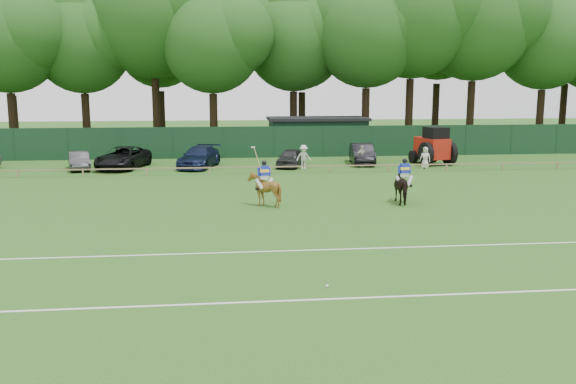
{
  "coord_description": "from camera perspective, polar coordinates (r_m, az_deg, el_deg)",
  "views": [
    {
      "loc": [
        -2.22,
        -21.61,
        5.76
      ],
      "look_at": [
        0.5,
        3.0,
        1.4
      ],
      "focal_mm": 38.0,
      "sensor_mm": 36.0,
      "label": 1
    }
  ],
  "objects": [
    {
      "name": "rider_dark",
      "position": [
        30.35,
        10.85,
        1.9
      ],
      "size": [
        0.94,
        0.37,
        1.41
      ],
      "rotation": [
        0.0,
        0.0,
        3.13
      ],
      "color": "silver",
      "rests_on": "ground"
    },
    {
      "name": "utility_shed",
      "position": [
        52.43,
        2.75,
        5.36
      ],
      "size": [
        8.4,
        4.4,
        3.04
      ],
      "color": "#14331E",
      "rests_on": "ground"
    },
    {
      "name": "spectator_mid",
      "position": [
        43.57,
        6.9,
        3.34
      ],
      "size": [
        0.97,
        0.76,
        1.54
      ],
      "primitive_type": "imported",
      "rotation": [
        0.0,
        0.0,
        0.5
      ],
      "color": "beige",
      "rests_on": "ground"
    },
    {
      "name": "pitch_lines",
      "position": [
        19.13,
        0.65,
        -7.52
      ],
      "size": [
        60.0,
        5.1,
        0.01
      ],
      "color": "silver",
      "rests_on": "ground"
    },
    {
      "name": "sedan_navy",
      "position": [
        43.42,
        -8.3,
        3.25
      ],
      "size": [
        3.37,
        5.47,
        1.48
      ],
      "primitive_type": "imported",
      "rotation": [
        0.0,
        0.0,
        -0.27
      ],
      "color": "#121B39",
      "rests_on": "ground"
    },
    {
      "name": "tractor",
      "position": [
        45.84,
        13.43,
        4.13
      ],
      "size": [
        2.8,
        3.64,
        2.75
      ],
      "rotation": [
        0.0,
        0.0,
        0.21
      ],
      "color": "#B01C10",
      "rests_on": "ground"
    },
    {
      "name": "tree_row",
      "position": [
        57.06,
        -2.04,
        4.19
      ],
      "size": [
        96.0,
        12.0,
        21.0
      ],
      "primitive_type": null,
      "color": "#26561C",
      "rests_on": "ground"
    },
    {
      "name": "pitch_rail",
      "position": [
        40.03,
        -3.07,
        2.34
      ],
      "size": [
        62.1,
        0.1,
        0.5
      ],
      "color": "#997F5B",
      "rests_on": "ground"
    },
    {
      "name": "ground",
      "position": [
        22.48,
        -0.43,
        -4.86
      ],
      "size": [
        160.0,
        160.0,
        0.0
      ],
      "primitive_type": "plane",
      "color": "#1E4C14",
      "rests_on": "ground"
    },
    {
      "name": "suv_black",
      "position": [
        44.04,
        -15.18,
        3.12
      ],
      "size": [
        3.72,
        5.87,
        1.51
      ],
      "primitive_type": "imported",
      "rotation": [
        0.0,
        0.0,
        -0.24
      ],
      "color": "black",
      "rests_on": "ground"
    },
    {
      "name": "spectator_left",
      "position": [
        42.22,
        1.47,
        3.29
      ],
      "size": [
        1.16,
        0.79,
        1.67
      ],
      "primitive_type": "imported",
      "rotation": [
        0.0,
        0.0,
        0.16
      ],
      "color": "beige",
      "rests_on": "ground"
    },
    {
      "name": "polo_ball",
      "position": [
        17.8,
        3.68,
        -8.76
      ],
      "size": [
        0.09,
        0.09,
        0.09
      ],
      "primitive_type": "sphere",
      "color": "silver",
      "rests_on": "ground"
    },
    {
      "name": "spectator_right",
      "position": [
        43.53,
        12.72,
        3.15
      ],
      "size": [
        0.88,
        0.8,
        1.52
      ],
      "primitive_type": "imported",
      "rotation": [
        0.0,
        0.0,
        -0.56
      ],
      "color": "silver",
      "rests_on": "ground"
    },
    {
      "name": "hatch_grey",
      "position": [
        43.33,
        0.23,
        3.21
      ],
      "size": [
        2.64,
        4.06,
        1.29
      ],
      "primitive_type": "imported",
      "rotation": [
        0.0,
        0.0,
        -0.32
      ],
      "color": "#2C2C2E",
      "rests_on": "ground"
    },
    {
      "name": "horse_chestnut",
      "position": [
        29.26,
        -2.24,
        0.28
      ],
      "size": [
        1.58,
        1.71,
        1.66
      ],
      "primitive_type": "imported",
      "rotation": [
        0.0,
        0.0,
        3.32
      ],
      "color": "brown",
      "rests_on": "ground"
    },
    {
      "name": "rider_chestnut",
      "position": [
        29.13,
        -2.25,
        1.72
      ],
      "size": [
        0.96,
        0.53,
        2.05
      ],
      "rotation": [
        0.0,
        0.0,
        3.32
      ],
      "color": "silver",
      "rests_on": "ground"
    },
    {
      "name": "perimeter_fence",
      "position": [
        48.87,
        -3.69,
        4.67
      ],
      "size": [
        92.08,
        0.08,
        2.5
      ],
      "color": "#14351E",
      "rests_on": "ground"
    },
    {
      "name": "sedan_grey",
      "position": [
        44.27,
        -18.97,
        2.78
      ],
      "size": [
        2.26,
        3.99,
        1.25
      ],
      "primitive_type": "imported",
      "rotation": [
        0.0,
        0.0,
        0.26
      ],
      "color": "#2F3032",
      "rests_on": "ground"
    },
    {
      "name": "horse_dark",
      "position": [
        30.48,
        10.8,
        0.51
      ],
      "size": [
        0.92,
        1.99,
        1.67
      ],
      "primitive_type": "imported",
      "rotation": [
        0.0,
        0.0,
        3.13
      ],
      "color": "black",
      "rests_on": "ground"
    },
    {
      "name": "estate_black",
      "position": [
        45.31,
        6.94,
        3.56
      ],
      "size": [
        2.1,
        4.68,
        1.49
      ],
      "primitive_type": "imported",
      "rotation": [
        0.0,
        0.0,
        -0.12
      ],
      "color": "black",
      "rests_on": "ground"
    }
  ]
}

